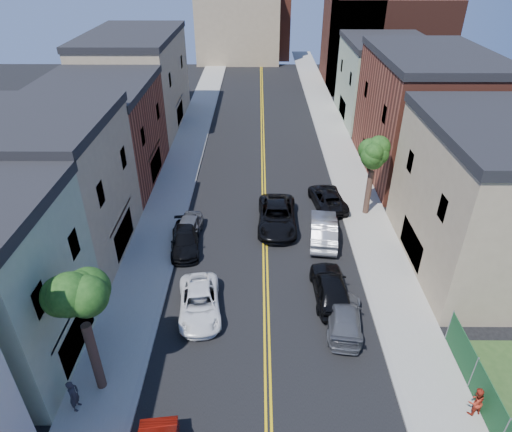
{
  "coord_description": "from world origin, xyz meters",
  "views": [
    {
      "loc": [
        -0.5,
        0.3,
        18.12
      ],
      "look_at": [
        -0.63,
        26.38,
        2.0
      ],
      "focal_mm": 31.16,
      "sensor_mm": 36.0,
      "label": 1
    }
  ],
  "objects_px": {
    "black_suv_lane": "(277,216)",
    "pedestrian_left": "(74,395)",
    "black_car_left": "(185,240)",
    "silver_car_right": "(324,229)",
    "grey_car_left": "(188,229)",
    "pedestrian_right": "(476,401)",
    "grey_car_right": "(344,317)",
    "white_pickup": "(200,303)",
    "black_car_right": "(331,287)",
    "dark_car_right_far": "(327,198)"
  },
  "relations": [
    {
      "from": "grey_car_left",
      "to": "pedestrian_right",
      "type": "distance_m",
      "value": 20.22
    },
    {
      "from": "grey_car_right",
      "to": "pedestrian_right",
      "type": "xyz_separation_m",
      "value": [
        4.86,
        -5.41,
        0.26
      ]
    },
    {
      "from": "black_car_right",
      "to": "pedestrian_right",
      "type": "bearing_deg",
      "value": 122.69
    },
    {
      "from": "pedestrian_left",
      "to": "dark_car_right_far",
      "type": "bearing_deg",
      "value": -31.9
    },
    {
      "from": "white_pickup",
      "to": "grey_car_left",
      "type": "relative_size",
      "value": 1.18
    },
    {
      "from": "silver_car_right",
      "to": "dark_car_right_far",
      "type": "bearing_deg",
      "value": -94.38
    },
    {
      "from": "grey_car_right",
      "to": "pedestrian_left",
      "type": "bearing_deg",
      "value": 29.96
    },
    {
      "from": "silver_car_right",
      "to": "pedestrian_right",
      "type": "relative_size",
      "value": 3.31
    },
    {
      "from": "silver_car_right",
      "to": "grey_car_right",
      "type": "bearing_deg",
      "value": 97.02
    },
    {
      "from": "grey_car_right",
      "to": "black_suv_lane",
      "type": "relative_size",
      "value": 0.77
    },
    {
      "from": "grey_car_left",
      "to": "black_suv_lane",
      "type": "distance_m",
      "value": 6.61
    },
    {
      "from": "pedestrian_left",
      "to": "pedestrian_right",
      "type": "xyz_separation_m",
      "value": [
        17.75,
        -0.16,
        -0.08
      ]
    },
    {
      "from": "silver_car_right",
      "to": "black_suv_lane",
      "type": "relative_size",
      "value": 0.85
    },
    {
      "from": "black_car_right",
      "to": "pedestrian_right",
      "type": "distance_m",
      "value": 9.33
    },
    {
      "from": "black_car_right",
      "to": "pedestrian_right",
      "type": "xyz_separation_m",
      "value": [
        5.3,
        -7.67,
        0.09
      ]
    },
    {
      "from": "pedestrian_left",
      "to": "black_suv_lane",
      "type": "bearing_deg",
      "value": -27.09
    },
    {
      "from": "grey_car_right",
      "to": "black_suv_lane",
      "type": "distance_m",
      "value": 10.7
    },
    {
      "from": "silver_car_right",
      "to": "black_suv_lane",
      "type": "bearing_deg",
      "value": -22.01
    },
    {
      "from": "black_car_left",
      "to": "black_suv_lane",
      "type": "distance_m",
      "value": 7.02
    },
    {
      "from": "grey_car_left",
      "to": "silver_car_right",
      "type": "height_order",
      "value": "silver_car_right"
    },
    {
      "from": "black_car_left",
      "to": "dark_car_right_far",
      "type": "distance_m",
      "value": 12.1
    },
    {
      "from": "grey_car_left",
      "to": "grey_car_right",
      "type": "xyz_separation_m",
      "value": [
        9.74,
        -8.57,
        -0.04
      ]
    },
    {
      "from": "dark_car_right_far",
      "to": "pedestrian_right",
      "type": "xyz_separation_m",
      "value": [
        4.03,
        -18.62,
        0.22
      ]
    },
    {
      "from": "silver_car_right",
      "to": "pedestrian_left",
      "type": "relative_size",
      "value": 3.01
    },
    {
      "from": "black_car_left",
      "to": "silver_car_right",
      "type": "distance_m",
      "value": 9.71
    },
    {
      "from": "white_pickup",
      "to": "black_car_left",
      "type": "height_order",
      "value": "white_pickup"
    },
    {
      "from": "white_pickup",
      "to": "pedestrian_right",
      "type": "relative_size",
      "value": 3.17
    },
    {
      "from": "black_car_left",
      "to": "pedestrian_right",
      "type": "distance_m",
      "value": 19.37
    },
    {
      "from": "grey_car_right",
      "to": "black_car_left",
      "type": "bearing_deg",
      "value": -29.13
    },
    {
      "from": "white_pickup",
      "to": "pedestrian_left",
      "type": "bearing_deg",
      "value": -135.0
    },
    {
      "from": "black_suv_lane",
      "to": "pedestrian_left",
      "type": "height_order",
      "value": "pedestrian_left"
    },
    {
      "from": "grey_car_right",
      "to": "dark_car_right_far",
      "type": "bearing_deg",
      "value": -85.83
    },
    {
      "from": "pedestrian_right",
      "to": "silver_car_right",
      "type": "bearing_deg",
      "value": -84.58
    },
    {
      "from": "black_car_right",
      "to": "silver_car_right",
      "type": "distance_m",
      "value": 6.16
    },
    {
      "from": "grey_car_right",
      "to": "dark_car_right_far",
      "type": "distance_m",
      "value": 13.23
    },
    {
      "from": "silver_car_right",
      "to": "pedestrian_left",
      "type": "bearing_deg",
      "value": 53.32
    },
    {
      "from": "black_car_right",
      "to": "grey_car_right",
      "type": "bearing_deg",
      "value": 98.97
    },
    {
      "from": "black_car_left",
      "to": "grey_car_left",
      "type": "bearing_deg",
      "value": 83.29
    },
    {
      "from": "black_car_left",
      "to": "silver_car_right",
      "type": "relative_size",
      "value": 0.89
    },
    {
      "from": "pedestrian_right",
      "to": "pedestrian_left",
      "type": "bearing_deg",
      "value": -14.79
    },
    {
      "from": "silver_car_right",
      "to": "grey_car_left",
      "type": "bearing_deg",
      "value": 5.49
    },
    {
      "from": "grey_car_right",
      "to": "pedestrian_right",
      "type": "distance_m",
      "value": 7.28
    },
    {
      "from": "white_pickup",
      "to": "grey_car_right",
      "type": "xyz_separation_m",
      "value": [
        8.04,
        -1.04,
        -0.02
      ]
    },
    {
      "from": "grey_car_left",
      "to": "black_car_right",
      "type": "xyz_separation_m",
      "value": [
        9.3,
        -6.32,
        0.13
      ]
    },
    {
      "from": "black_car_left",
      "to": "pedestrian_left",
      "type": "distance_m",
      "value": 12.96
    },
    {
      "from": "dark_car_right_far",
      "to": "black_suv_lane",
      "type": "xyz_separation_m",
      "value": [
        -4.15,
        -3.04,
        0.13
      ]
    },
    {
      "from": "grey_car_left",
      "to": "black_car_left",
      "type": "height_order",
      "value": "grey_car_left"
    },
    {
      "from": "white_pickup",
      "to": "pedestrian_left",
      "type": "distance_m",
      "value": 7.96
    },
    {
      "from": "black_suv_lane",
      "to": "pedestrian_left",
      "type": "distance_m",
      "value": 18.15
    },
    {
      "from": "grey_car_left",
      "to": "black_car_left",
      "type": "xyz_separation_m",
      "value": [
        0.0,
        -1.26,
        -0.04
      ]
    }
  ]
}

